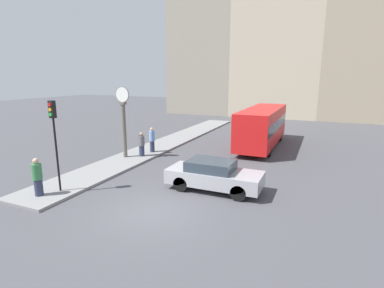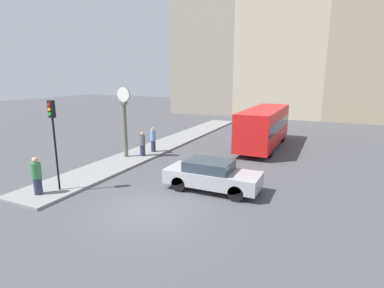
% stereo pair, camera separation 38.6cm
% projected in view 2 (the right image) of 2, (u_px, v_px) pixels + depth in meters
% --- Properties ---
extents(ground_plane, '(120.00, 120.00, 0.00)m').
position_uv_depth(ground_plane, '(151.00, 210.00, 12.03)').
color(ground_plane, '#47474C').
extents(sidewalk_corner, '(2.62, 26.32, 0.13)m').
position_uv_depth(sidewalk_corner, '(169.00, 143.00, 24.09)').
color(sidewalk_corner, gray).
rests_on(sidewalk_corner, ground_plane).
extents(building_row, '(30.49, 5.00, 19.16)m').
position_uv_depth(building_row, '(288.00, 48.00, 37.96)').
color(building_row, gray).
rests_on(building_row, ground_plane).
extents(sedan_car, '(4.45, 1.78, 1.44)m').
position_uv_depth(sedan_car, '(212.00, 175.00, 14.05)').
color(sedan_car, '#9E9EA3').
rests_on(sedan_car, ground_plane).
extents(bus_distant, '(2.33, 8.77, 2.94)m').
position_uv_depth(bus_distant, '(264.00, 125.00, 22.49)').
color(bus_distant, red).
rests_on(bus_distant, ground_plane).
extents(traffic_light_near, '(0.26, 0.24, 4.12)m').
position_uv_depth(traffic_light_near, '(53.00, 127.00, 13.28)').
color(traffic_light_near, black).
rests_on(traffic_light_near, sidewalk_corner).
extents(street_clock, '(1.00, 0.34, 4.53)m').
position_uv_depth(street_clock, '(125.00, 120.00, 19.16)').
color(street_clock, '#666056').
rests_on(street_clock, sidewalk_corner).
extents(pedestrian_grey_jacket, '(0.40, 0.40, 1.61)m').
position_uv_depth(pedestrian_grey_jacket, '(142.00, 144.00, 19.71)').
color(pedestrian_grey_jacket, '#2D334C').
rests_on(pedestrian_grey_jacket, sidewalk_corner).
extents(pedestrian_blue_stripe, '(0.38, 0.38, 1.72)m').
position_uv_depth(pedestrian_blue_stripe, '(153.00, 140.00, 20.76)').
color(pedestrian_blue_stripe, '#2D334C').
rests_on(pedestrian_blue_stripe, sidewalk_corner).
extents(pedestrian_green_hoodie, '(0.42, 0.42, 1.70)m').
position_uv_depth(pedestrian_green_hoodie, '(37.00, 176.00, 13.21)').
color(pedestrian_green_hoodie, '#2D334C').
rests_on(pedestrian_green_hoodie, sidewalk_corner).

